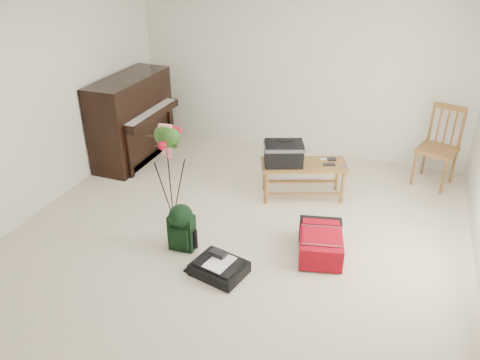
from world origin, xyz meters
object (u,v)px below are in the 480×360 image
at_px(bench, 290,155).
at_px(dining_chair, 438,147).
at_px(piano, 133,121).
at_px(green_backpack, 181,225).
at_px(flower_stand, 170,173).
at_px(red_suitcase, 321,240).
at_px(black_duffel, 219,267).

distance_m(bench, dining_chair, 2.04).
bearing_deg(bench, dining_chair, 9.41).
bearing_deg(piano, green_backpack, -47.54).
relative_size(dining_chair, flower_stand, 0.86).
bearing_deg(green_backpack, red_suitcase, 14.63).
xyz_separation_m(bench, dining_chair, (1.77, 1.02, -0.06)).
relative_size(black_duffel, flower_stand, 0.47).
bearing_deg(red_suitcase, piano, 143.10).
relative_size(red_suitcase, flower_stand, 0.60).
height_order(piano, dining_chair, piano).
xyz_separation_m(bench, flower_stand, (-1.15, -1.03, 0.03)).
relative_size(bench, dining_chair, 1.07).
bearing_deg(dining_chair, black_duffel, -107.06).
xyz_separation_m(bench, black_duffel, (-0.23, -1.80, -0.50)).
distance_m(piano, flower_stand, 1.89).
xyz_separation_m(piano, green_backpack, (1.70, -1.86, -0.30)).
bearing_deg(green_backpack, flower_stand, 123.96).
bearing_deg(green_backpack, bench, 60.61).
bearing_deg(bench, flower_stand, -158.91).
height_order(piano, flower_stand, piano).
height_order(dining_chair, red_suitcase, dining_chair).
height_order(piano, green_backpack, piano).
relative_size(red_suitcase, green_backpack, 1.38).
xyz_separation_m(green_backpack, flower_stand, (-0.38, 0.51, 0.31)).
height_order(bench, dining_chair, dining_chair).
distance_m(piano, black_duffel, 3.13).
relative_size(green_backpack, flower_stand, 0.43).
height_order(red_suitcase, black_duffel, red_suitcase).
distance_m(bench, black_duffel, 1.88).
height_order(piano, black_duffel, piano).
distance_m(red_suitcase, flower_stand, 1.87).
bearing_deg(black_duffel, piano, 149.82).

